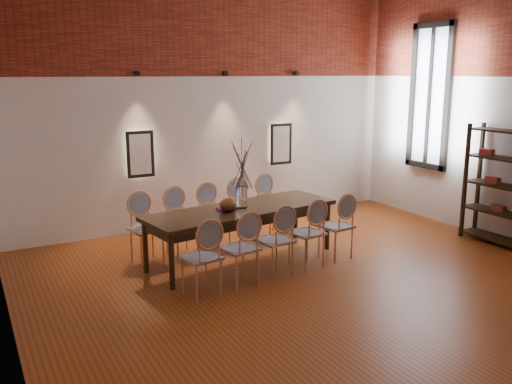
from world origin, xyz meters
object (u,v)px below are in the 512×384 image
chair_near_e (336,226)px  chair_far_e (272,206)px  dining_table (242,234)px  chair_far_c (214,217)px  chair_near_d (307,233)px  chair_far_b (182,223)px  chair_near_a (201,257)px  vase (242,197)px  book (227,208)px  chair_far_a (146,229)px  chair_near_c (275,240)px  chair_far_d (244,211)px  chair_near_b (240,248)px  bowl (228,205)px  shelving_rack (498,185)px

chair_near_e → chair_far_e: same height
dining_table → chair_far_c: (-0.10, 0.71, 0.09)m
chair_near_d → chair_far_b: (-1.28, 1.27, 0.00)m
chair_near_a → chair_far_c: bearing=52.8°
vase → chair_near_d: bearing=-44.9°
chair_far_c → vase: size_ratio=3.13×
chair_far_e → vase: bearing=33.4°
chair_far_b → chair_far_c: size_ratio=1.00×
chair_far_c → chair_far_e: 1.09m
dining_table → chair_near_a: bearing=-146.7°
book → chair_near_a: bearing=-130.7°
chair_near_a → chair_far_a: size_ratio=1.00×
chair_near_c → chair_far_b: bearing=110.8°
chair_near_d → chair_far_d: same height
chair_far_d → book: chair_far_d is taller
chair_far_c → chair_far_e: (1.08, 0.15, 0.00)m
chair_near_a → chair_far_d: 2.18m
chair_near_d → chair_far_a: bearing=138.7°
chair_near_b → chair_far_d: (0.88, 1.58, 0.00)m
chair_far_b → chair_near_a: bearing=69.2°
vase → bowl: size_ratio=1.25×
chair_far_e → book: 1.49m
chair_far_e → vase: 1.37m
book → chair_far_b: bearing=124.9°
chair_far_d → bowl: bearing=43.7°
chair_near_a → vase: size_ratio=3.13×
chair_near_e → shelving_rack: shelving_rack is taller
shelving_rack → book: bearing=162.8°
chair_far_a → chair_far_c: bearing=180.0°
chair_near_c → chair_near_e: same height
chair_near_e → bowl: size_ratio=3.92×
chair_near_a → vase: bearing=33.2°
chair_near_a → shelving_rack: bearing=-11.4°
chair_near_c → chair_far_e: size_ratio=1.00×
chair_far_a → shelving_rack: shelving_rack is taller
chair_near_a → chair_far_a: 1.44m
chair_far_b → chair_near_d: bearing=127.2°
chair_near_c → shelving_rack: (3.66, -0.43, 0.43)m
dining_table → chair_near_c: chair_near_c is taller
chair_near_a → bowl: size_ratio=3.92×
chair_near_a → chair_far_e: size_ratio=1.00×
chair_near_e → chair_far_c: 1.81m
chair_near_e → book: size_ratio=3.62×
vase → chair_far_e: bearing=41.5°
chair_far_b → vase: size_ratio=3.13×
chair_near_a → chair_near_c: 1.09m
book → chair_far_e: bearing=35.0°
chair_near_c → vase: bearing=89.6°
dining_table → chair_far_e: size_ratio=2.91×
chair_far_d → chair_near_d: bearing=90.0°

